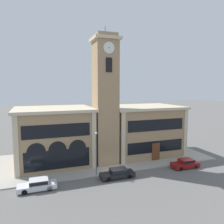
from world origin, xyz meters
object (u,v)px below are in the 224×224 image
at_px(parked_car_mid, 118,173).
at_px(parked_car_far, 185,163).
at_px(street_lamp, 96,147).
at_px(parked_car_near, 38,184).

relative_size(parked_car_mid, parked_car_far, 1.10).
bearing_deg(street_lamp, parked_car_near, -167.46).
bearing_deg(parked_car_mid, street_lamp, -33.89).
xyz_separation_m(parked_car_near, street_lamp, (8.10, 1.80, 3.50)).
bearing_deg(parked_car_near, parked_car_far, -179.47).
distance_m(parked_car_mid, street_lamp, 4.75).
distance_m(parked_car_far, street_lamp, 14.79).
bearing_deg(street_lamp, parked_car_mid, -34.42).
height_order(parked_car_mid, parked_car_far, parked_car_far).
xyz_separation_m(parked_car_mid, street_lamp, (-2.63, 1.80, 3.52)).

